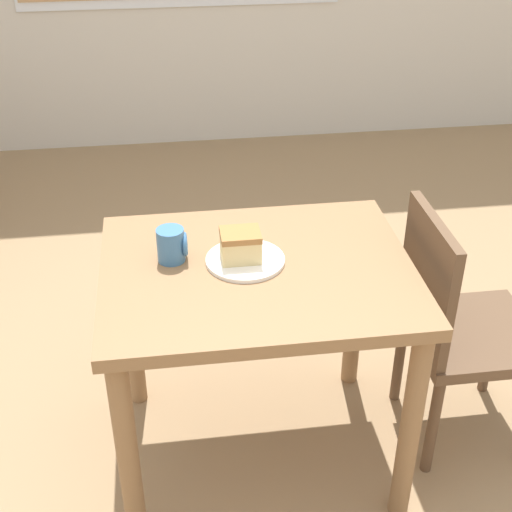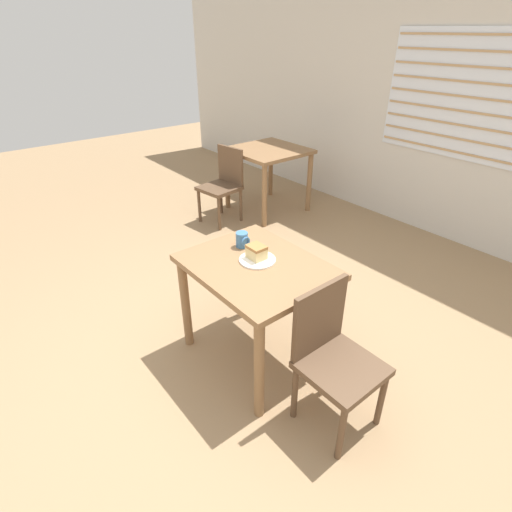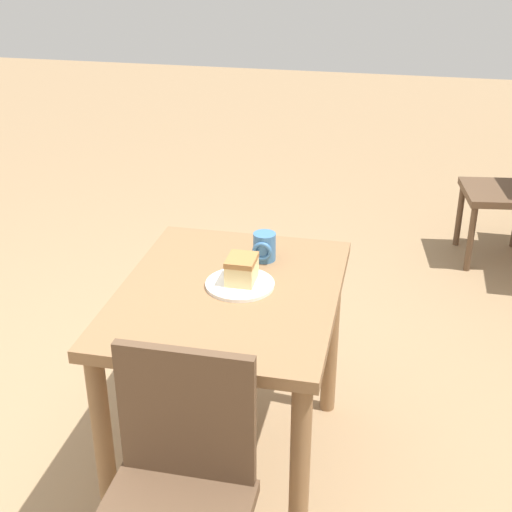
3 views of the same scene
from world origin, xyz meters
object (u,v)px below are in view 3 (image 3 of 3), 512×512
at_px(dining_table_near, 229,322).
at_px(chair_near_window, 176,496).
at_px(cake_slice, 242,269).
at_px(plate, 240,284).
at_px(coffee_mug, 264,247).

height_order(dining_table_near, chair_near_window, chair_near_window).
relative_size(chair_near_window, cake_slice, 7.42).
distance_m(dining_table_near, cake_slice, 0.19).
xyz_separation_m(dining_table_near, plate, (-0.03, 0.03, 0.13)).
xyz_separation_m(cake_slice, coffee_mug, (-0.19, 0.04, -0.01)).
relative_size(chair_near_window, coffee_mug, 8.36).
bearing_deg(plate, cake_slice, 166.44).
bearing_deg(chair_near_window, cake_slice, 88.08).
bearing_deg(cake_slice, coffee_mug, 169.18).
bearing_deg(coffee_mug, cake_slice, -10.82).
distance_m(chair_near_window, coffee_mug, 0.93).
bearing_deg(coffee_mug, dining_table_near, -16.63).
bearing_deg(cake_slice, plate, -13.56).
relative_size(dining_table_near, chair_near_window, 1.06).
relative_size(cake_slice, coffee_mug, 1.13).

